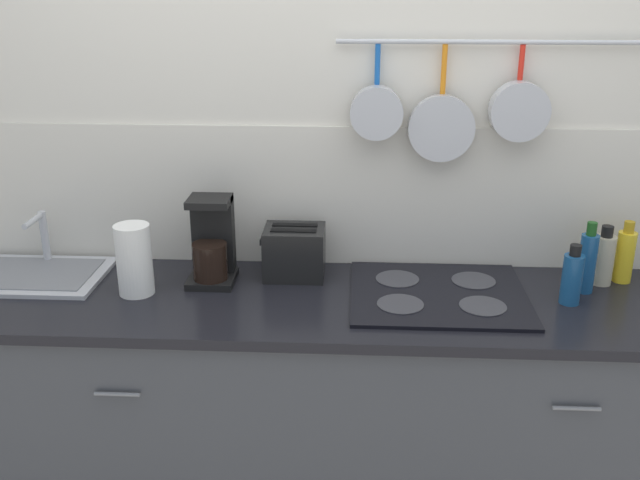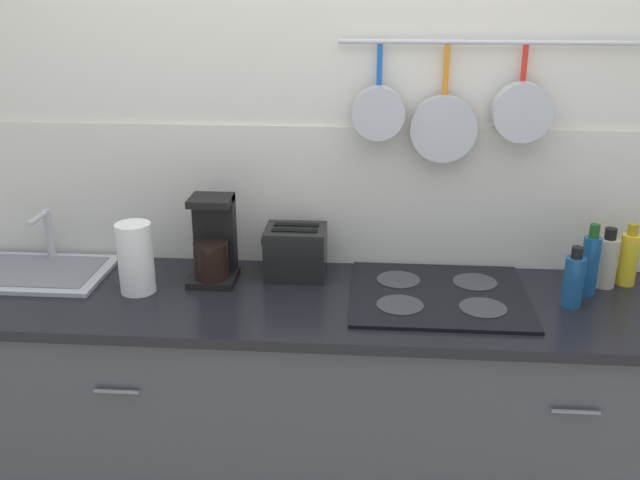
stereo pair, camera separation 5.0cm
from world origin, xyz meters
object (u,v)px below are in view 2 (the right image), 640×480
(bottle_sesame_oil, at_px, (574,280))
(bottle_olive_oil, at_px, (590,264))
(paper_towel_roll, at_px, (136,258))
(toaster, at_px, (296,252))
(bottle_dish_soap, at_px, (607,261))
(bottle_cooking_wine, at_px, (629,258))
(coffee_maker, at_px, (213,246))

(bottle_sesame_oil, height_order, bottle_olive_oil, bottle_olive_oil)
(paper_towel_roll, xyz_separation_m, toaster, (0.51, 0.18, -0.03))
(bottle_olive_oil, relative_size, bottle_dish_soap, 1.17)
(bottle_olive_oil, bearing_deg, bottle_dish_soap, 42.85)
(bottle_cooking_wine, bearing_deg, paper_towel_roll, -173.37)
(coffee_maker, relative_size, bottle_sesame_oil, 1.49)
(paper_towel_roll, distance_m, toaster, 0.54)
(bottle_olive_oil, xyz_separation_m, bottle_cooking_wine, (0.16, 0.09, -0.01))
(toaster, bearing_deg, paper_towel_roll, -160.95)
(coffee_maker, distance_m, bottle_olive_oil, 1.26)
(paper_towel_roll, xyz_separation_m, bottle_sesame_oil, (1.42, 0.00, -0.03))
(bottle_sesame_oil, xyz_separation_m, bottle_cooking_wine, (0.23, 0.19, 0.01))
(coffee_maker, height_order, bottle_sesame_oil, coffee_maker)
(toaster, bearing_deg, bottle_olive_oil, -4.68)
(toaster, distance_m, bottle_dish_soap, 1.06)
(paper_towel_roll, distance_m, coffee_maker, 0.26)
(bottle_olive_oil, relative_size, bottle_cooking_wine, 1.12)
(bottle_dish_soap, height_order, bottle_cooking_wine, bottle_cooking_wine)
(toaster, bearing_deg, bottle_sesame_oil, -10.93)
(bottle_olive_oil, bearing_deg, bottle_sesame_oil, -127.77)
(coffee_maker, xyz_separation_m, bottle_olive_oil, (1.26, -0.03, -0.02))
(toaster, xyz_separation_m, bottle_sesame_oil, (0.91, -0.18, -0.00))
(paper_towel_roll, bearing_deg, toaster, 19.05)
(toaster, xyz_separation_m, bottle_dish_soap, (1.06, -0.01, 0.00))
(paper_towel_roll, bearing_deg, bottle_cooking_wine, 6.63)
(bottle_olive_oil, bearing_deg, paper_towel_roll, -176.29)
(bottle_sesame_oil, bearing_deg, bottle_cooking_wine, 39.65)
(coffee_maker, distance_m, toaster, 0.29)
(bottle_olive_oil, height_order, bottle_dish_soap, bottle_olive_oil)
(coffee_maker, height_order, bottle_cooking_wine, coffee_maker)
(bottle_olive_oil, xyz_separation_m, bottle_dish_soap, (0.08, 0.07, -0.02))
(bottle_dish_soap, relative_size, bottle_cooking_wine, 0.96)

